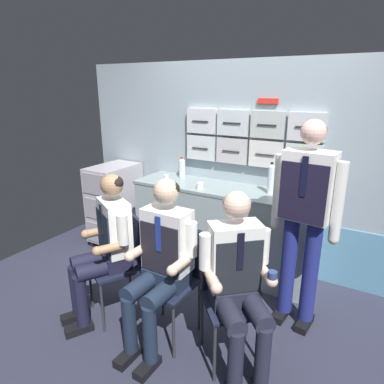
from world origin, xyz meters
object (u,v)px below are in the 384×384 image
at_px(folding_chair_center, 174,269).
at_px(service_trolley, 115,202).
at_px(folding_chair_right, 230,285).
at_px(crew_member_right, 238,278).
at_px(crew_member_left, 105,243).
at_px(snack_banana, 289,200).
at_px(crew_member_standing, 305,210).
at_px(crew_member_center, 161,258).
at_px(folding_chair_left, 126,254).
at_px(espresso_cup_small, 166,177).
at_px(water_bottle_clear, 271,179).

bearing_deg(folding_chair_center, service_trolley, 146.87).
xyz_separation_m(folding_chair_right, crew_member_right, (0.11, -0.12, 0.16)).
bearing_deg(crew_member_left, snack_banana, 43.21).
height_order(crew_member_right, crew_member_standing, crew_member_standing).
bearing_deg(crew_member_center, crew_member_right, 5.22).
height_order(folding_chair_left, snack_banana, snack_banana).
bearing_deg(espresso_cup_small, crew_member_right, -40.34).
relative_size(folding_chair_center, crew_member_center, 0.68).
height_order(crew_member_left, water_bottle_clear, crew_member_left).
xyz_separation_m(folding_chair_right, crew_member_standing, (0.35, 0.57, 0.45)).
distance_m(espresso_cup_small, snack_banana, 1.38).
xyz_separation_m(crew_member_center, water_bottle_clear, (0.37, 1.30, 0.34)).
bearing_deg(folding_chair_right, crew_member_right, -47.99).
relative_size(crew_member_center, espresso_cup_small, 22.39).
distance_m(crew_member_standing, water_bottle_clear, 0.72).
bearing_deg(crew_member_standing, folding_chair_left, -155.79).
xyz_separation_m(folding_chair_left, crew_member_left, (-0.08, -0.14, 0.14)).
relative_size(crew_member_right, water_bottle_clear, 4.12).
height_order(folding_chair_right, espresso_cup_small, espresso_cup_small).
distance_m(crew_member_left, snack_banana, 1.63).
height_order(crew_member_left, crew_member_center, crew_member_center).
xyz_separation_m(crew_member_left, snack_banana, (1.17, 1.10, 0.24)).
bearing_deg(crew_member_left, crew_member_standing, 27.79).
height_order(crew_member_left, crew_member_standing, crew_member_standing).
bearing_deg(crew_member_standing, water_bottle_clear, 128.85).
bearing_deg(crew_member_left, service_trolley, 130.16).
xyz_separation_m(folding_chair_left, water_bottle_clear, (0.85, 1.14, 0.51)).
bearing_deg(crew_member_right, crew_member_center, -174.78).
xyz_separation_m(folding_chair_left, folding_chair_center, (0.48, 0.00, 0.00)).
relative_size(service_trolley, crew_member_left, 0.79).
bearing_deg(folding_chair_left, crew_member_standing, 24.21).
distance_m(folding_chair_left, crew_member_left, 0.22).
distance_m(crew_member_standing, snack_banana, 0.43).
relative_size(service_trolley, crew_member_standing, 0.59).
distance_m(service_trolley, crew_member_center, 1.93).
xyz_separation_m(crew_member_left, espresso_cup_small, (-0.21, 1.18, 0.25)).
relative_size(crew_member_left, crew_member_center, 0.97).
bearing_deg(crew_member_right, service_trolley, 152.26).
xyz_separation_m(folding_chair_left, crew_member_right, (1.06, -0.11, 0.16)).
distance_m(service_trolley, snack_banana, 2.17).
bearing_deg(service_trolley, water_bottle_clear, 4.24).
bearing_deg(espresso_cup_small, folding_chair_right, -39.57).
bearing_deg(crew_member_center, crew_member_left, 178.44).
distance_m(folding_chair_center, crew_member_standing, 1.10).
bearing_deg(water_bottle_clear, crew_member_center, -106.05).
bearing_deg(espresso_cup_small, water_bottle_clear, 5.23).
distance_m(folding_chair_right, espresso_cup_small, 1.65).
xyz_separation_m(crew_member_center, crew_member_right, (0.58, 0.05, -0.01)).
bearing_deg(snack_banana, crew_member_center, -118.71).
bearing_deg(espresso_cup_small, snack_banana, -3.34).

